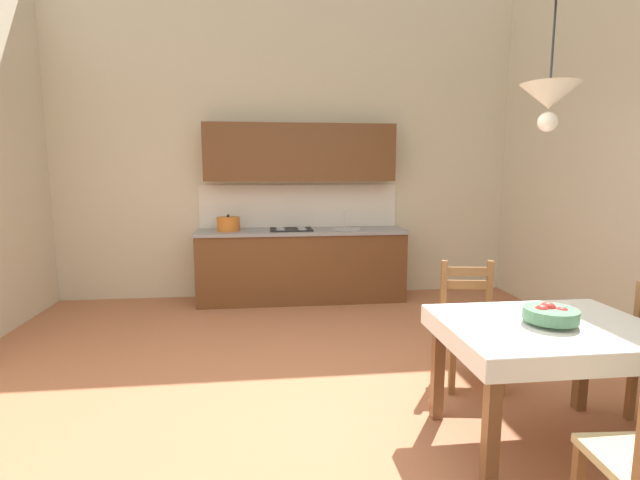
% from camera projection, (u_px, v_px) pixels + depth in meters
% --- Properties ---
extents(ground_plane, '(6.43, 6.87, 0.10)m').
position_uv_depth(ground_plane, '(315.00, 419.00, 3.18)').
color(ground_plane, '#B7704C').
extents(wall_back, '(6.43, 0.12, 4.05)m').
position_uv_depth(wall_back, '(288.00, 140.00, 6.02)').
color(wall_back, beige).
rests_on(wall_back, ground_plane).
extents(kitchen_cabinetry, '(2.59, 0.63, 2.20)m').
position_uv_depth(kitchen_cabinetry, '(301.00, 233.00, 5.88)').
color(kitchen_cabinetry, brown).
rests_on(kitchen_cabinetry, ground_plane).
extents(dining_table, '(1.20, 0.92, 0.75)m').
position_uv_depth(dining_table, '(547.00, 347.00, 2.72)').
color(dining_table, brown).
rests_on(dining_table, ground_plane).
extents(dining_chair_kitchen_side, '(0.48, 0.48, 0.93)m').
position_uv_depth(dining_chair_kitchen_side, '(470.00, 327.00, 3.59)').
color(dining_chair_kitchen_side, '#D1BC89').
rests_on(dining_chair_kitchen_side, ground_plane).
extents(fruit_bowl, '(0.30, 0.30, 0.12)m').
position_uv_depth(fruit_bowl, '(550.00, 314.00, 2.67)').
color(fruit_bowl, '#4C7F5B').
rests_on(fruit_bowl, dining_table).
extents(pendant_lamp, '(0.32, 0.32, 0.80)m').
position_uv_depth(pendant_lamp, '(549.00, 98.00, 2.60)').
color(pendant_lamp, black).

